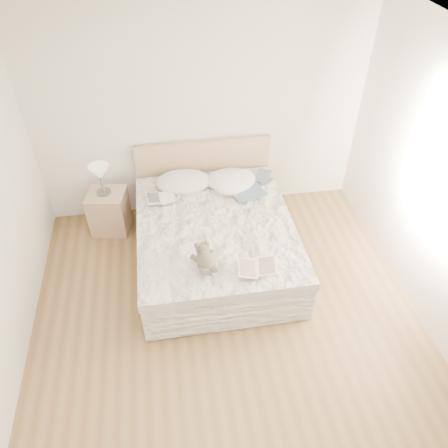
{
  "coord_description": "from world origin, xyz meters",
  "views": [
    {
      "loc": [
        -0.48,
        -2.51,
        3.74
      ],
      "look_at": [
        0.09,
        1.05,
        0.62
      ],
      "focal_mm": 35.0,
      "sensor_mm": 36.0,
      "label": 1
    }
  ],
  "objects_px": {
    "nightstand": "(109,211)",
    "photo_book": "(161,198)",
    "bed": "(215,237)",
    "table_lamp": "(100,174)",
    "childrens_book": "(257,267)",
    "teddy_bear": "(206,264)"
  },
  "relations": [
    {
      "from": "nightstand",
      "to": "photo_book",
      "type": "height_order",
      "value": "photo_book"
    },
    {
      "from": "bed",
      "to": "table_lamp",
      "type": "distance_m",
      "value": 1.54
    },
    {
      "from": "table_lamp",
      "to": "childrens_book",
      "type": "relative_size",
      "value": 0.97
    },
    {
      "from": "photo_book",
      "to": "bed",
      "type": "bearing_deg",
      "value": -43.14
    },
    {
      "from": "bed",
      "to": "teddy_bear",
      "type": "xyz_separation_m",
      "value": [
        -0.19,
        -0.74,
        0.34
      ]
    },
    {
      "from": "table_lamp",
      "to": "childrens_book",
      "type": "xyz_separation_m",
      "value": [
        1.55,
        -1.57,
        -0.2
      ]
    },
    {
      "from": "photo_book",
      "to": "teddy_bear",
      "type": "distance_m",
      "value": 1.23
    },
    {
      "from": "table_lamp",
      "to": "teddy_bear",
      "type": "distance_m",
      "value": 1.83
    },
    {
      "from": "table_lamp",
      "to": "childrens_book",
      "type": "height_order",
      "value": "table_lamp"
    },
    {
      "from": "photo_book",
      "to": "childrens_book",
      "type": "relative_size",
      "value": 0.88
    },
    {
      "from": "photo_book",
      "to": "teddy_bear",
      "type": "relative_size",
      "value": 1.1
    },
    {
      "from": "nightstand",
      "to": "photo_book",
      "type": "distance_m",
      "value": 0.8
    },
    {
      "from": "photo_book",
      "to": "teddy_bear",
      "type": "bearing_deg",
      "value": -78.47
    },
    {
      "from": "nightstand",
      "to": "photo_book",
      "type": "relative_size",
      "value": 1.62
    },
    {
      "from": "nightstand",
      "to": "table_lamp",
      "type": "distance_m",
      "value": 0.55
    },
    {
      "from": "nightstand",
      "to": "bed",
      "type": "bearing_deg",
      "value": -29.98
    },
    {
      "from": "photo_book",
      "to": "teddy_bear",
      "type": "height_order",
      "value": "teddy_bear"
    },
    {
      "from": "nightstand",
      "to": "teddy_bear",
      "type": "distance_m",
      "value": 1.83
    },
    {
      "from": "bed",
      "to": "table_lamp",
      "type": "bearing_deg",
      "value": 149.67
    },
    {
      "from": "childrens_book",
      "to": "bed",
      "type": "bearing_deg",
      "value": 118.7
    },
    {
      "from": "nightstand",
      "to": "teddy_bear",
      "type": "height_order",
      "value": "teddy_bear"
    },
    {
      "from": "teddy_bear",
      "to": "photo_book",
      "type": "bearing_deg",
      "value": 96.48
    }
  ]
}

